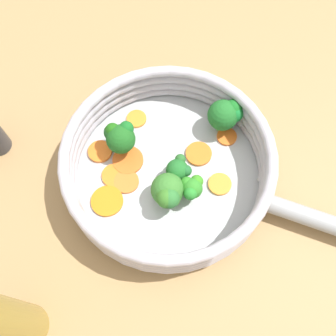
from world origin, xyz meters
The scene contains 20 objects.
ground_plane centered at (0.00, 0.00, 0.00)m, with size 4.00×4.00×0.00m, color #A07C4D.
skillet centered at (0.00, 0.00, 0.01)m, with size 0.28×0.28×0.01m, color #B2B5B7.
skillet_rim_wall centered at (0.00, 0.00, 0.04)m, with size 0.29×0.29×0.06m.
skillet_handle centered at (0.23, 0.06, 0.02)m, with size 0.03×0.03×0.20m, color #999B9E.
skillet_rivet_left centered at (0.13, 0.00, 0.01)m, with size 0.01×0.01×0.01m, color #B7B3BB.
skillet_rivet_right centered at (0.12, 0.06, 0.01)m, with size 0.01×0.01×0.01m, color #B6B5B7.
carrot_slice_0 centered at (-0.10, -0.03, 0.01)m, with size 0.04×0.04×0.01m, color orange.
carrot_slice_1 centered at (0.04, 0.10, 0.01)m, with size 0.03×0.03×0.00m, color orange.
carrot_slice_2 centered at (0.02, 0.05, 0.01)m, with size 0.04×0.04×0.00m, color orange.
carrot_slice_3 centered at (-0.04, -0.05, 0.01)m, with size 0.04×0.04×0.00m, color orange.
carrot_slice_4 centered at (-0.06, -0.05, 0.01)m, with size 0.04×0.04×0.00m, color orange.
carrot_slice_5 centered at (-0.09, 0.05, 0.01)m, with size 0.03×0.03×0.00m, color orange.
carrot_slice_6 centered at (-0.06, -0.02, 0.01)m, with size 0.05×0.05×0.00m, color orange.
carrot_slice_7 centered at (-0.04, -0.09, 0.01)m, with size 0.05×0.05×0.00m, color orange.
carrot_slice_8 centered at (0.07, 0.03, 0.01)m, with size 0.03×0.03×0.00m, color orange.
broccoli_floret_0 centered at (0.03, 0.11, 0.04)m, with size 0.05×0.05×0.06m.
broccoli_floret_1 centered at (0.05, -0.01, 0.04)m, with size 0.03×0.04×0.04m.
broccoli_floret_2 centered at (0.02, 0.00, 0.04)m, with size 0.03×0.03×0.04m.
broccoli_floret_3 centered at (-0.08, -0.01, 0.04)m, with size 0.05×0.05×0.05m.
broccoli_floret_4 centered at (0.02, -0.04, 0.04)m, with size 0.05×0.05×0.05m.
Camera 1 is at (0.13, -0.19, 0.53)m, focal length 42.00 mm.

